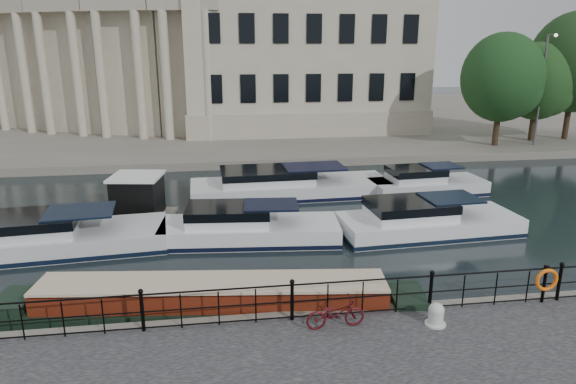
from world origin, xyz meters
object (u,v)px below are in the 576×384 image
object	(u,v)px
life_ring_post	(546,280)
harbour_hut	(138,199)
bicycle	(335,313)
narrowboat	(213,306)
mooring_bollard	(436,315)

from	to	relation	value
life_ring_post	harbour_hut	world-z (taller)	harbour_hut
bicycle	life_ring_post	world-z (taller)	life_ring_post
narrowboat	life_ring_post	bearing A→B (deg)	-2.16
bicycle	narrowboat	size ratio (longest dim) A/B	0.12
mooring_bollard	life_ring_post	world-z (taller)	life_ring_post
narrowboat	harbour_hut	xyz separation A→B (m)	(-3.40, 9.64, 0.59)
life_ring_post	narrowboat	distance (m)	9.82
life_ring_post	narrowboat	size ratio (longest dim) A/B	0.09
bicycle	mooring_bollard	xyz separation A→B (m)	(2.74, -0.24, -0.12)
life_ring_post	narrowboat	world-z (taller)	life_ring_post
bicycle	life_ring_post	xyz separation A→B (m)	(6.40, 0.46, 0.30)
mooring_bollard	narrowboat	bearing A→B (deg)	159.70
bicycle	harbour_hut	size ratio (longest dim) A/B	0.47
bicycle	mooring_bollard	bearing A→B (deg)	-98.54
mooring_bollard	harbour_hut	distance (m)	15.14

